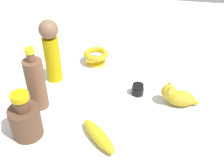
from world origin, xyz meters
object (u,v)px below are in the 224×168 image
object	(u,v)px
bowl	(96,56)
bottle_short	(25,119)
banana	(98,136)
cat_figurine	(177,96)
nail_polish_jar	(138,89)
person_figure_adult	(51,49)
bottle_tall	(36,83)

from	to	relation	value
bowl	bottle_short	bearing A→B (deg)	164.42
banana	cat_figurine	bearing A→B (deg)	-91.47
bottle_short	cat_figurine	size ratio (longest dim) A/B	1.17
nail_polish_jar	person_figure_adult	world-z (taller)	person_figure_adult
nail_polish_jar	cat_figurine	xyz separation A→B (m)	(-0.03, -0.14, 0.01)
nail_polish_jar	cat_figurine	world-z (taller)	cat_figurine
bowl	bottle_short	distance (m)	0.46
nail_polish_jar	bottle_short	bearing A→B (deg)	129.02
nail_polish_jar	bottle_tall	world-z (taller)	bottle_tall
cat_figurine	banana	bearing A→B (deg)	132.50
bowl	cat_figurine	size ratio (longest dim) A/B	0.76
bowl	cat_figurine	world-z (taller)	cat_figurine
nail_polish_jar	person_figure_adult	xyz separation A→B (m)	(0.04, 0.33, 0.11)
nail_polish_jar	bowl	size ratio (longest dim) A/B	0.42
nail_polish_jar	banana	bearing A→B (deg)	158.84
bowl	bottle_short	size ratio (longest dim) A/B	0.65
nail_polish_jar	bowl	distance (m)	0.27
banana	cat_figurine	size ratio (longest dim) A/B	1.18
bowl	banana	xyz separation A→B (m)	(-0.43, -0.10, -0.02)
nail_polish_jar	person_figure_adult	size ratio (longest dim) A/B	0.18
bottle_tall	banana	xyz separation A→B (m)	(-0.13, -0.24, -0.08)
bottle_tall	cat_figurine	bearing A→B (deg)	-79.24
person_figure_adult	banana	size ratio (longest dim) A/B	1.54
cat_figurine	bottle_tall	bearing A→B (deg)	100.76
bottle_tall	person_figure_adult	size ratio (longest dim) A/B	0.92
bottle_tall	cat_figurine	xyz separation A→B (m)	(0.09, -0.48, -0.06)
banana	cat_figurine	distance (m)	0.32
nail_polish_jar	person_figure_adult	distance (m)	0.36
nail_polish_jar	banana	xyz separation A→B (m)	(-0.25, 0.10, -0.00)
person_figure_adult	banana	distance (m)	0.39
nail_polish_jar	bottle_tall	xyz separation A→B (m)	(-0.12, 0.34, 0.08)
nail_polish_jar	banana	world-z (taller)	same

